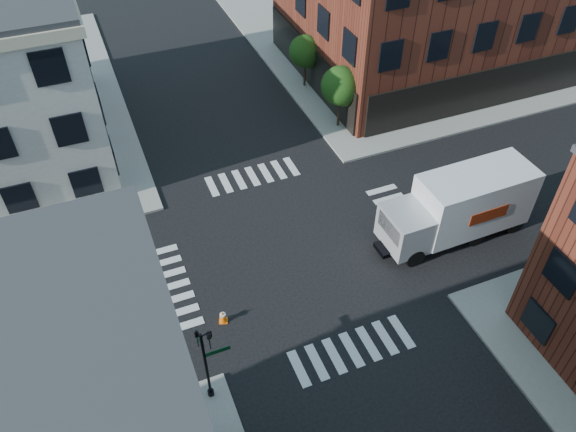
# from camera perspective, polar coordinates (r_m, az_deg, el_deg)

# --- Properties ---
(ground) EXTENTS (120.00, 120.00, 0.00)m
(ground) POSITION_cam_1_polar(r_m,az_deg,el_deg) (31.23, 0.67, -3.45)
(ground) COLOR black
(ground) RESTS_ON ground
(sidewalk_ne) EXTENTS (30.00, 30.00, 0.15)m
(sidewalk_ne) POSITION_cam_1_polar(r_m,az_deg,el_deg) (55.12, 13.12, 17.81)
(sidewalk_ne) COLOR gray
(sidewalk_ne) RESTS_ON ground
(tree_near) EXTENTS (2.69, 2.69, 4.49)m
(tree_near) POSITION_cam_1_polar(r_m,az_deg,el_deg) (38.99, 5.45, 12.86)
(tree_near) COLOR black
(tree_near) RESTS_ON ground
(tree_far) EXTENTS (2.43, 2.43, 4.07)m
(tree_far) POSITION_cam_1_polar(r_m,az_deg,el_deg) (43.87, 1.84, 16.24)
(tree_far) COLOR black
(tree_far) RESTS_ON ground
(signal_pole) EXTENTS (1.29, 1.24, 4.60)m
(signal_pole) POSITION_cam_1_polar(r_m,az_deg,el_deg) (23.80, -8.33, -13.97)
(signal_pole) COLOR black
(signal_pole) RESTS_ON ground
(box_truck) EXTENTS (8.96, 2.87, 4.03)m
(box_truck) POSITION_cam_1_polar(r_m,az_deg,el_deg) (32.14, 17.13, 0.99)
(box_truck) COLOR silver
(box_truck) RESTS_ON ground
(traffic_cone) EXTENTS (0.53, 0.53, 0.77)m
(traffic_cone) POSITION_cam_1_polar(r_m,az_deg,el_deg) (28.01, -6.63, -10.09)
(traffic_cone) COLOR orange
(traffic_cone) RESTS_ON ground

